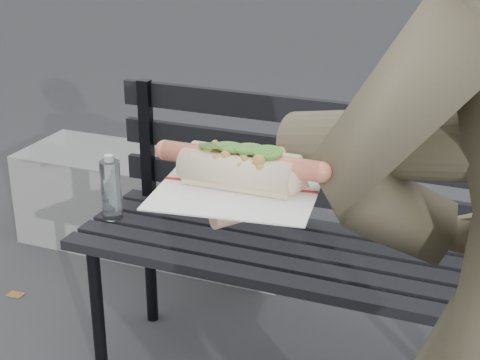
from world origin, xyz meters
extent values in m
cylinder|color=black|center=(-0.73, 0.77, 0.23)|extent=(0.04, 0.04, 0.45)
cylinder|color=black|center=(-0.73, 1.11, 0.23)|extent=(0.04, 0.04, 0.45)
cube|color=black|center=(-0.06, 0.76, 0.47)|extent=(1.50, 0.07, 0.03)
cube|color=black|center=(-0.06, 0.85, 0.47)|extent=(1.50, 0.07, 0.03)
cube|color=black|center=(-0.06, 0.94, 0.47)|extent=(1.50, 0.07, 0.03)
cube|color=black|center=(-0.06, 1.03, 0.47)|extent=(1.50, 0.07, 0.03)
cube|color=black|center=(-0.06, 1.12, 0.47)|extent=(1.50, 0.07, 0.03)
cube|color=black|center=(-0.73, 1.13, 0.67)|extent=(0.04, 0.03, 0.42)
cube|color=black|center=(-0.06, 1.15, 0.57)|extent=(1.50, 0.02, 0.08)
cube|color=black|center=(-0.06, 1.15, 0.70)|extent=(1.50, 0.02, 0.08)
cube|color=black|center=(-0.06, 1.15, 0.83)|extent=(1.50, 0.02, 0.08)
cylinder|color=white|center=(-0.75, 0.93, 0.57)|extent=(0.06, 0.06, 0.19)
cylinder|color=white|center=(-0.75, 0.93, 0.68)|extent=(0.03, 0.03, 0.02)
cube|color=slate|center=(-0.98, 1.63, 0.20)|extent=(1.20, 0.40, 0.40)
cylinder|color=brown|center=(0.36, -0.02, 1.18)|extent=(0.51, 0.23, 0.19)
cylinder|color=#D8A384|center=(0.15, -0.11, 1.11)|extent=(0.09, 0.08, 0.07)
ellipsoid|color=#D8A384|center=(0.11, -0.12, 1.11)|extent=(0.10, 0.12, 0.03)
cylinder|color=#D8A384|center=(0.05, -0.15, 1.11)|extent=(0.06, 0.02, 0.02)
cylinder|color=#D8A384|center=(0.05, -0.13, 1.11)|extent=(0.06, 0.02, 0.02)
cylinder|color=#D8A384|center=(0.05, -0.11, 1.11)|extent=(0.06, 0.02, 0.02)
cylinder|color=#D8A384|center=(0.05, -0.09, 1.11)|extent=(0.06, 0.02, 0.02)
cylinder|color=#D8A384|center=(0.12, -0.18, 1.11)|extent=(0.04, 0.05, 0.02)
cube|color=white|center=(0.11, -0.12, 1.12)|extent=(0.21, 0.21, 0.00)
cube|color=#B21E1E|center=(0.11, -0.12, 1.13)|extent=(0.19, 0.03, 0.00)
cylinder|color=#D96F53|center=(0.11, -0.12, 1.16)|extent=(0.20, 0.02, 0.02)
sphere|color=#D96F53|center=(0.01, -0.12, 1.16)|extent=(0.03, 0.02, 0.02)
sphere|color=#D96F53|center=(0.21, -0.12, 1.16)|extent=(0.03, 0.02, 0.02)
sphere|color=#9E6B2D|center=(0.15, -0.10, 1.17)|extent=(0.01, 0.01, 0.01)
sphere|color=#9E6B2D|center=(0.07, -0.10, 1.17)|extent=(0.01, 0.01, 0.01)
sphere|color=#9E6B2D|center=(0.12, -0.14, 1.17)|extent=(0.01, 0.01, 0.01)
sphere|color=#9E6B2D|center=(0.12, -0.14, 1.16)|extent=(0.01, 0.01, 0.01)
sphere|color=#9E6B2D|center=(0.12, -0.12, 1.17)|extent=(0.01, 0.01, 0.01)
sphere|color=#9E6B2D|center=(0.11, -0.13, 1.16)|extent=(0.01, 0.01, 0.01)
sphere|color=#9E6B2D|center=(0.14, -0.14, 1.16)|extent=(0.01, 0.01, 0.01)
sphere|color=#9E6B2D|center=(0.14, -0.11, 1.16)|extent=(0.01, 0.01, 0.01)
sphere|color=#9E6B2D|center=(0.14, -0.11, 1.16)|extent=(0.01, 0.01, 0.01)
sphere|color=#9E6B2D|center=(0.08, -0.13, 1.16)|extent=(0.01, 0.01, 0.01)
sphere|color=#9E6B2D|center=(0.06, -0.13, 1.17)|extent=(0.01, 0.01, 0.01)
sphere|color=#9E6B2D|center=(0.06, -0.11, 1.17)|extent=(0.01, 0.01, 0.01)
sphere|color=#9E6B2D|center=(0.13, -0.12, 1.16)|extent=(0.01, 0.01, 0.01)
sphere|color=#9E6B2D|center=(0.10, -0.14, 1.17)|extent=(0.01, 0.01, 0.01)
sphere|color=#9E6B2D|center=(0.09, -0.14, 1.17)|extent=(0.01, 0.01, 0.01)
sphere|color=#9E6B2D|center=(0.05, -0.11, 1.16)|extent=(0.01, 0.01, 0.01)
sphere|color=#9E6B2D|center=(0.13, -0.12, 1.17)|extent=(0.01, 0.01, 0.01)
sphere|color=#9E6B2D|center=(0.07, -0.13, 1.17)|extent=(0.01, 0.01, 0.01)
sphere|color=#9E6B2D|center=(0.05, -0.11, 1.16)|extent=(0.01, 0.01, 0.01)
sphere|color=#9E6B2D|center=(0.16, -0.13, 1.16)|extent=(0.01, 0.01, 0.01)
sphere|color=#9E6B2D|center=(0.05, -0.14, 1.16)|extent=(0.01, 0.01, 0.01)
sphere|color=#9E6B2D|center=(0.12, -0.13, 1.17)|extent=(0.01, 0.01, 0.01)
sphere|color=#9E6B2D|center=(0.14, -0.14, 1.17)|extent=(0.01, 0.01, 0.01)
sphere|color=#9E6B2D|center=(0.13, -0.13, 1.16)|extent=(0.01, 0.01, 0.01)
cylinder|color=#468825|center=(0.07, -0.12, 1.17)|extent=(0.04, 0.04, 0.01)
cylinder|color=#468825|center=(0.10, -0.12, 1.17)|extent=(0.04, 0.04, 0.01)
cylinder|color=#468825|center=(0.12, -0.12, 1.17)|extent=(0.04, 0.04, 0.00)
cylinder|color=#468825|center=(0.14, -0.12, 1.17)|extent=(0.04, 0.04, 0.01)
cube|color=brown|center=(-1.30, 1.06, 0.00)|extent=(0.06, 0.04, 0.00)
cube|color=brown|center=(-1.10, 2.38, 0.00)|extent=(0.04, 0.05, 0.00)
cube|color=brown|center=(-1.75, 1.96, 0.00)|extent=(0.05, 0.06, 0.00)
camera|label=1|loc=(0.42, -0.88, 1.46)|focal=55.00mm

